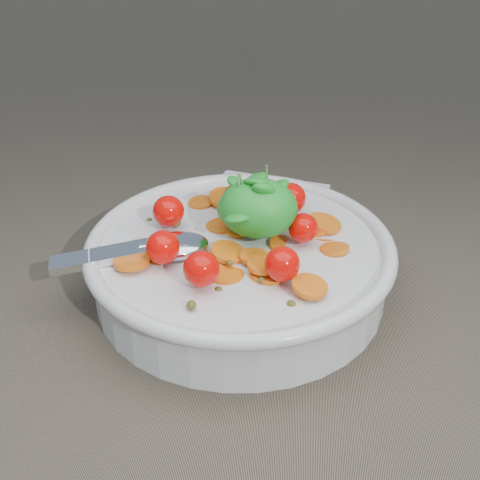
{
  "coord_description": "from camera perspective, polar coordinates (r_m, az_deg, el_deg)",
  "views": [
    {
      "loc": [
        0.06,
        -0.44,
        0.35
      ],
      "look_at": [
        0.02,
        0.03,
        0.06
      ],
      "focal_mm": 45.0,
      "sensor_mm": 36.0,
      "label": 1
    }
  ],
  "objects": [
    {
      "name": "ground",
      "position": [
        0.57,
        -2.2,
        -6.23
      ],
      "size": [
        6.0,
        6.0,
        0.0
      ],
      "primitive_type": "plane",
      "color": "#6B5F4C",
      "rests_on": "ground"
    },
    {
      "name": "napkin",
      "position": [
        0.74,
        2.26,
        3.82
      ],
      "size": [
        0.17,
        0.15,
        0.01
      ],
      "primitive_type": "cube",
      "rotation": [
        0.0,
        0.0,
        -0.22
      ],
      "color": "white",
      "rests_on": "ground"
    },
    {
      "name": "bowl",
      "position": [
        0.57,
        -0.0,
        -1.96
      ],
      "size": [
        0.31,
        0.29,
        0.12
      ],
      "color": "silver",
      "rests_on": "ground"
    }
  ]
}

